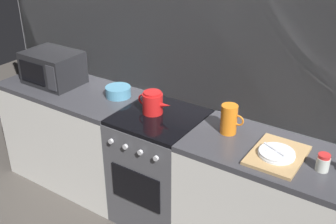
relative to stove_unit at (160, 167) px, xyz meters
name	(u,v)px	position (x,y,z in m)	size (l,w,h in m)	color
ground_plane	(160,213)	(0.00, 0.00, -0.45)	(8.00, 8.00, 0.00)	#47423D
back_wall	(184,63)	(0.00, 0.32, 0.75)	(3.60, 0.05, 2.40)	gray
counter_left	(75,134)	(-0.90, 0.00, 0.00)	(1.20, 0.60, 0.90)	silver
stove_unit	(160,167)	(0.00, 0.00, 0.00)	(0.60, 0.63, 0.90)	#4C4C51
counter_right	(272,211)	(0.90, 0.00, 0.00)	(1.20, 0.60, 0.90)	silver
microwave	(53,68)	(-1.08, 0.01, 0.59)	(0.46, 0.35, 0.27)	black
kettle	(153,103)	(-0.06, 0.01, 0.53)	(0.28, 0.15, 0.17)	red
mixing_bowl	(118,92)	(-0.46, 0.09, 0.49)	(0.20, 0.20, 0.08)	teal
pitcher	(229,119)	(0.52, 0.06, 0.55)	(0.16, 0.11, 0.20)	orange
dish_pile	(277,155)	(0.89, -0.05, 0.47)	(0.30, 0.40, 0.06)	tan
spice_jar	(323,163)	(1.15, -0.04, 0.50)	(0.08, 0.08, 0.10)	silver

